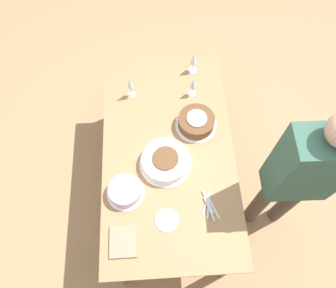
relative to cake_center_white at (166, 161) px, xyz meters
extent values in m
plane|color=#A87F56|center=(0.13, -0.02, -0.80)|extent=(12.00, 12.00, 0.00)
cube|color=#9E754C|center=(0.13, -0.02, -0.06)|extent=(1.74, 0.93, 0.03)
cylinder|color=brown|center=(-0.67, -0.41, -0.44)|extent=(0.07, 0.07, 0.73)
cylinder|color=brown|center=(0.92, -0.41, -0.44)|extent=(0.07, 0.07, 0.73)
cylinder|color=brown|center=(-0.67, 0.37, -0.44)|extent=(0.07, 0.07, 0.73)
cylinder|color=brown|center=(0.92, 0.37, -0.44)|extent=(0.07, 0.07, 0.73)
cylinder|color=white|center=(0.00, 0.00, -0.04)|extent=(0.37, 0.37, 0.01)
cylinder|color=white|center=(0.00, 0.00, 0.00)|extent=(0.33, 0.33, 0.08)
cylinder|color=brown|center=(0.00, 0.00, 0.05)|extent=(0.18, 0.18, 0.01)
cylinder|color=white|center=(0.29, -0.24, -0.04)|extent=(0.30, 0.30, 0.01)
cylinder|color=brown|center=(0.29, -0.24, 0.01)|extent=(0.26, 0.26, 0.09)
cylinder|color=white|center=(0.29, -0.24, 0.06)|extent=(0.15, 0.15, 0.01)
cylinder|color=white|center=(-0.20, 0.28, -0.04)|extent=(0.25, 0.25, 0.01)
cylinder|color=#E5B2C6|center=(-0.20, 0.28, 0.00)|extent=(0.21, 0.21, 0.08)
cylinder|color=silver|center=(0.58, -0.24, -0.04)|extent=(0.06, 0.06, 0.00)
cylinder|color=silver|center=(0.58, -0.24, 0.00)|extent=(0.01, 0.01, 0.08)
cone|color=silver|center=(0.58, -0.24, 0.10)|extent=(0.04, 0.04, 0.10)
cylinder|color=silver|center=(0.60, 0.23, -0.04)|extent=(0.06, 0.06, 0.00)
cylinder|color=silver|center=(0.60, 0.23, 0.01)|extent=(0.01, 0.01, 0.09)
cone|color=silver|center=(0.60, 0.23, 0.11)|extent=(0.04, 0.04, 0.12)
cylinder|color=silver|center=(0.81, -0.26, -0.04)|extent=(0.07, 0.07, 0.00)
cylinder|color=silver|center=(0.81, -0.26, 0.00)|extent=(0.01, 0.01, 0.08)
cone|color=silver|center=(0.81, -0.26, 0.10)|extent=(0.05, 0.05, 0.11)
cylinder|color=silver|center=(-0.40, 0.02, -0.04)|extent=(0.15, 0.15, 0.01)
cube|color=silver|center=(-0.33, -0.29, -0.04)|extent=(0.16, 0.07, 0.00)
cube|color=silver|center=(-0.30, -0.25, -0.04)|extent=(0.16, 0.07, 0.00)
cube|color=silver|center=(-0.32, -0.26, -0.04)|extent=(0.17, 0.04, 0.00)
cube|color=silver|center=(-0.29, -0.26, -0.03)|extent=(0.17, 0.06, 0.00)
cube|color=silver|center=(-0.35, -0.26, -0.03)|extent=(0.17, 0.06, 0.00)
cube|color=gray|center=(-0.51, 0.29, -0.03)|extent=(0.20, 0.17, 0.02)
cylinder|color=#4C4238|center=(-0.22, -0.94, -0.40)|extent=(0.11, 0.11, 0.79)
cylinder|color=#4C4238|center=(-0.22, -0.72, -0.40)|extent=(0.11, 0.11, 0.79)
cube|color=#335647|center=(-0.22, -0.83, 0.32)|extent=(0.23, 0.40, 0.66)
camera|label=1|loc=(-0.91, 0.04, 2.06)|focal=35.00mm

